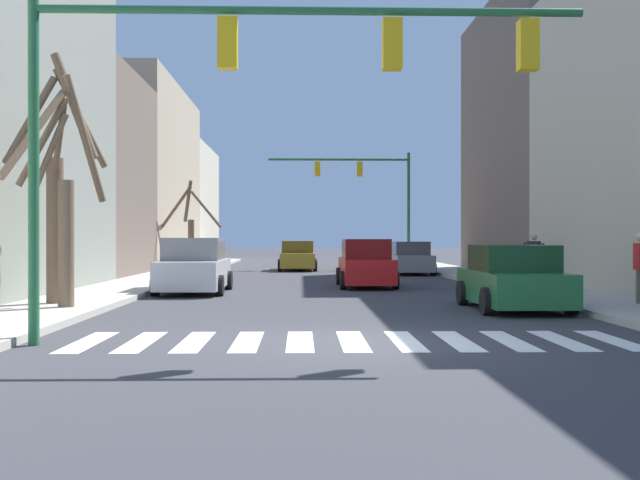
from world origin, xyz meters
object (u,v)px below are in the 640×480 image
at_px(car_parked_right_mid, 410,259).
at_px(street_tree_right_near, 190,228).
at_px(car_driving_toward_lane, 366,265).
at_px(pedestrian_near_right_corner, 534,254).
at_px(street_tree_left_near, 62,198).
at_px(traffic_signal_far, 367,183).
at_px(traffic_signal_near, 249,73).
at_px(car_parked_right_near, 513,279).
at_px(car_at_intersection, 194,267).
at_px(car_driving_away_lane, 298,257).
at_px(street_tree_left_mid, 58,192).

xyz_separation_m(car_parked_right_mid, street_tree_right_near, (-11.04, 2.83, 1.52)).
bearing_deg(car_driving_toward_lane, street_tree_right_near, 33.78).
xyz_separation_m(pedestrian_near_right_corner, street_tree_right_near, (-13.81, 13.30, 1.06)).
relative_size(car_parked_right_mid, street_tree_left_near, 0.81).
bearing_deg(car_parked_right_mid, street_tree_left_near, 149.41).
height_order(traffic_signal_far, pedestrian_near_right_corner, traffic_signal_far).
xyz_separation_m(traffic_signal_near, street_tree_left_near, (-4.76, 5.27, -1.80)).
bearing_deg(car_driving_toward_lane, traffic_signal_far, -5.30).
xyz_separation_m(traffic_signal_near, car_driving_toward_lane, (3.18, 14.45, -3.70)).
height_order(car_parked_right_near, street_tree_left_near, street_tree_left_near).
bearing_deg(car_at_intersection, car_parked_right_near, -124.34).
relative_size(car_driving_toward_lane, car_driving_away_lane, 1.00).
distance_m(car_parked_right_mid, pedestrian_near_right_corner, 10.84).
bearing_deg(car_at_intersection, pedestrian_near_right_corner, -82.64).
bearing_deg(car_parked_right_near, car_at_intersection, 55.66).
relative_size(car_driving_toward_lane, car_parked_right_mid, 1.02).
distance_m(car_parked_right_near, pedestrian_near_right_corner, 7.93).
bearing_deg(car_at_intersection, car_driving_toward_lane, -64.88).
distance_m(traffic_signal_near, pedestrian_near_right_corner, 16.29).
bearing_deg(street_tree_right_near, car_parked_right_near, -62.09).
relative_size(traffic_signal_far, pedestrian_near_right_corner, 4.57).
bearing_deg(car_parked_right_mid, street_tree_left_mid, 147.00).
bearing_deg(car_at_intersection, traffic_signal_near, -167.59).
relative_size(car_driving_toward_lane, car_parked_right_near, 1.09).
bearing_deg(street_tree_right_near, car_parked_right_mid, -14.39).
distance_m(car_at_intersection, street_tree_left_near, 7.08).
distance_m(car_parked_right_near, street_tree_left_mid, 11.45).
height_order(car_driving_toward_lane, car_parked_right_mid, car_driving_toward_lane).
bearing_deg(pedestrian_near_right_corner, traffic_signal_far, -34.87).
height_order(car_at_intersection, street_tree_right_near, street_tree_right_near).
relative_size(car_at_intersection, street_tree_left_near, 0.84).
height_order(traffic_signal_far, car_driving_away_lane, traffic_signal_far).
xyz_separation_m(car_driving_toward_lane, street_tree_left_mid, (-8.36, -8.16, 2.11)).
bearing_deg(street_tree_left_near, street_tree_right_near, 90.38).
height_order(traffic_signal_near, car_parked_right_near, traffic_signal_near).
xyz_separation_m(car_driving_toward_lane, car_parked_right_mid, (2.95, 9.25, -0.06)).
bearing_deg(street_tree_left_mid, car_driving_toward_lane, 44.31).
distance_m(car_parked_right_mid, street_tree_left_mid, 20.87).
bearing_deg(car_parked_right_near, street_tree_left_mid, 87.68).
distance_m(car_parked_right_near, street_tree_right_near, 23.47).
bearing_deg(traffic_signal_near, car_driving_toward_lane, 77.57).
bearing_deg(car_at_intersection, street_tree_right_near, 8.89).
height_order(car_at_intersection, street_tree_left_mid, street_tree_left_mid).
xyz_separation_m(traffic_signal_near, car_parked_right_mid, (6.14, 23.70, -3.75)).
relative_size(traffic_signal_far, car_parked_right_mid, 1.83).
relative_size(car_parked_right_mid, pedestrian_near_right_corner, 2.50).
height_order(car_at_intersection, pedestrian_near_right_corner, pedestrian_near_right_corner).
height_order(traffic_signal_far, car_parked_right_mid, traffic_signal_far).
xyz_separation_m(traffic_signal_far, car_parked_right_mid, (1.49, -6.54, -4.14)).
height_order(car_parked_right_near, street_tree_left_mid, street_tree_left_mid).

